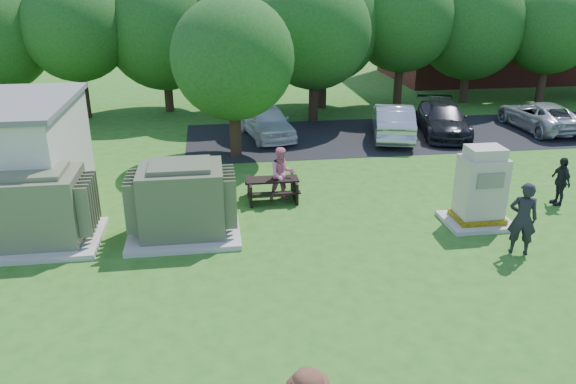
{
  "coord_description": "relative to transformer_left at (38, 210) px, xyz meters",
  "views": [
    {
      "loc": [
        -1.94,
        -9.69,
        6.71
      ],
      "look_at": [
        0.0,
        4.0,
        1.3
      ],
      "focal_mm": 35.0,
      "sensor_mm": 36.0,
      "label": 1
    }
  ],
  "objects": [
    {
      "name": "ground",
      "position": [
        6.5,
        -4.5,
        -0.97
      ],
      "size": [
        120.0,
        120.0,
        0.0
      ],
      "primitive_type": "plane",
      "color": "#2D6619",
      "rests_on": "ground"
    },
    {
      "name": "brick_building",
      "position": [
        24.5,
        22.5,
        3.03
      ],
      "size": [
        15.0,
        8.0,
        8.0
      ],
      "primitive_type": "cube",
      "color": "maroon",
      "rests_on": "ground"
    },
    {
      "name": "parking_strip",
      "position": [
        13.5,
        9.0,
        -0.96
      ],
      "size": [
        20.0,
        6.0,
        0.01
      ],
      "primitive_type": "cube",
      "color": "#232326",
      "rests_on": "ground"
    },
    {
      "name": "transformer_left",
      "position": [
        0.0,
        0.0,
        0.0
      ],
      "size": [
        3.0,
        2.4,
        2.07
      ],
      "color": "beige",
      "rests_on": "ground"
    },
    {
      "name": "transformer_right",
      "position": [
        3.7,
        0.0,
        0.0
      ],
      "size": [
        3.0,
        2.4,
        2.07
      ],
      "color": "beige",
      "rests_on": "ground"
    },
    {
      "name": "generator_cabinet",
      "position": [
        11.98,
        -0.41,
        0.03
      ],
      "size": [
        1.87,
        1.53,
        2.28
      ],
      "color": "beige",
      "rests_on": "ground"
    },
    {
      "name": "picnic_table",
      "position": [
        6.38,
        2.22,
        -0.53
      ],
      "size": [
        1.64,
        1.23,
        0.7
      ],
      "color": "black",
      "rests_on": "ground"
    },
    {
      "name": "person_by_generator",
      "position": [
        12.21,
        -2.28,
        -0.01
      ],
      "size": [
        0.82,
        0.69,
        1.92
      ],
      "primitive_type": "imported",
      "rotation": [
        0.0,
        0.0,
        2.75
      ],
      "color": "black",
      "rests_on": "ground"
    },
    {
      "name": "person_at_picnic",
      "position": [
        6.69,
        2.17,
        -0.11
      ],
      "size": [
        0.92,
        0.77,
        1.72
      ],
      "primitive_type": "imported",
      "rotation": [
        0.0,
        0.0,
        0.15
      ],
      "color": "pink",
      "rests_on": "ground"
    },
    {
      "name": "person_walking_right",
      "position": [
        15.11,
        0.61,
        -0.21
      ],
      "size": [
        0.39,
        0.9,
        1.52
      ],
      "primitive_type": "imported",
      "rotation": [
        0.0,
        0.0,
        4.7
      ],
      "color": "black",
      "rests_on": "ground"
    },
    {
      "name": "car_white",
      "position": [
        6.97,
        9.49,
        -0.25
      ],
      "size": [
        2.46,
        4.46,
        1.44
      ],
      "primitive_type": "imported",
      "rotation": [
        0.0,
        0.0,
        0.19
      ],
      "color": "white",
      "rests_on": "ground"
    },
    {
      "name": "car_silver_a",
      "position": [
        12.37,
        8.59,
        -0.22
      ],
      "size": [
        2.64,
        4.79,
        1.5
      ],
      "primitive_type": "imported",
      "rotation": [
        0.0,
        0.0,
        2.9
      ],
      "color": "#BAB9BF",
      "rests_on": "ground"
    },
    {
      "name": "car_dark",
      "position": [
        14.72,
        8.82,
        -0.29
      ],
      "size": [
        2.81,
        5.0,
        1.37
      ],
      "primitive_type": "imported",
      "rotation": [
        0.0,
        0.0,
        -0.2
      ],
      "color": "black",
      "rests_on": "ground"
    },
    {
      "name": "car_silver_b",
      "position": [
        19.42,
        9.01,
        -0.33
      ],
      "size": [
        2.28,
        4.69,
        1.28
      ],
      "primitive_type": "imported",
      "rotation": [
        0.0,
        0.0,
        3.17
      ],
      "color": "#B6B6BB",
      "rests_on": "ground"
    },
    {
      "name": "tree_row",
      "position": [
        8.25,
        14.0,
        3.18
      ],
      "size": [
        41.3,
        13.3,
        7.3
      ],
      "color": "#47301E",
      "rests_on": "ground"
    }
  ]
}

